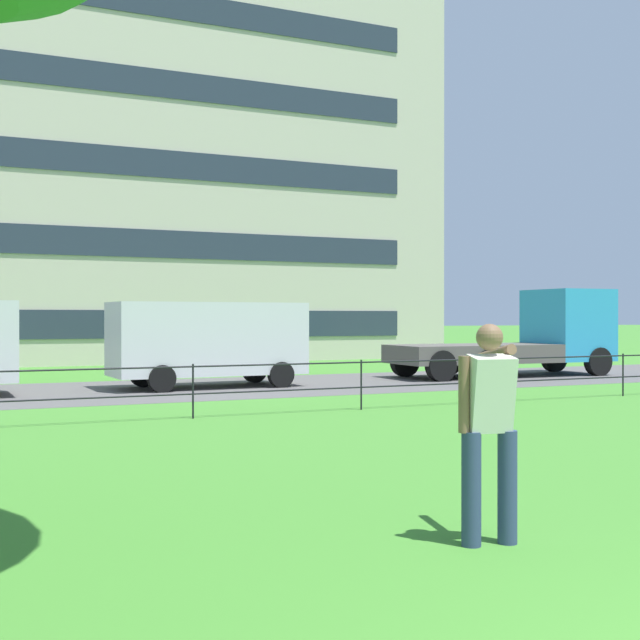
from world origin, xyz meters
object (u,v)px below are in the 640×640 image
panel_van_far_left (208,339)px  apartment_building_background (70,147)px  person_thrower (489,425)px  flatbed_truck_right (531,337)px

panel_van_far_left → apartment_building_background: bearing=93.4°
person_thrower → apartment_building_background: (1.21, 33.80, 8.72)m
person_thrower → apartment_building_background: apartment_building_background is taller
person_thrower → panel_van_far_left: size_ratio=0.36×
panel_van_far_left → flatbed_truck_right: size_ratio=0.69×
panel_van_far_left → flatbed_truck_right: bearing=0.6°
panel_van_far_left → person_thrower: bearing=-98.4°
flatbed_truck_right → apartment_building_background: bearing=122.9°
person_thrower → flatbed_truck_right: bearing=50.2°
flatbed_truck_right → apartment_building_background: (-11.77, 18.19, 8.47)m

